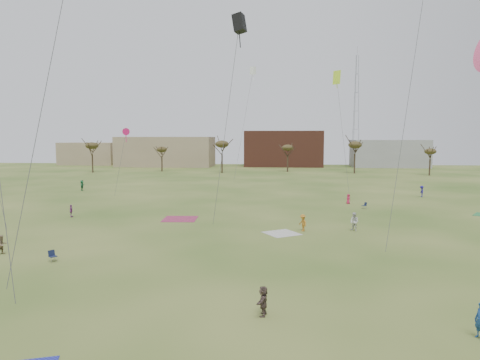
{
  "coord_description": "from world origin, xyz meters",
  "views": [
    {
      "loc": [
        3.65,
        -27.37,
        9.33
      ],
      "look_at": [
        0.0,
        12.0,
        5.5
      ],
      "focal_mm": 31.8,
      "sensor_mm": 36.0,
      "label": 1
    }
  ],
  "objects": [
    {
      "name": "ground",
      "position": [
        0.0,
        0.0,
        0.0
      ],
      "size": [
        260.0,
        260.0,
        0.0
      ],
      "primitive_type": "plane",
      "color": "#31531A",
      "rests_on": "ground"
    },
    {
      "name": "building_brick",
      "position": [
        5.0,
        120.0,
        6.0
      ],
      "size": [
        26.0,
        16.0,
        12.0
      ],
      "primitive_type": "cube",
      "color": "brown",
      "rests_on": "ground"
    },
    {
      "name": "flyer_mid_b",
      "position": [
        6.09,
        15.49,
        0.86
      ],
      "size": [
        1.11,
        1.28,
        1.71
      ],
      "primitive_type": "imported",
      "rotation": [
        0.0,
        0.0,
        5.25
      ],
      "color": "#B37221",
      "rests_on": "ground"
    },
    {
      "name": "camp_chair_left",
      "position": [
        -13.48,
        2.79,
        0.26
      ],
      "size": [
        0.74,
        0.73,
        0.87
      ],
      "rotation": [
        0.0,
        0.0,
        0.94
      ],
      "color": "#161E3D",
      "rests_on": "ground"
    },
    {
      "name": "spectator_fore_b",
      "position": [
        -18.7,
        4.46,
        0.78
      ],
      "size": [
        0.84,
        0.93,
        1.57
      ],
      "primitive_type": "imported",
      "rotation": [
        0.0,
        0.0,
        1.18
      ],
      "color": "#826E53",
      "rests_on": "ground"
    },
    {
      "name": "spectator_mid_e",
      "position": [
        11.31,
        16.06,
        0.95
      ],
      "size": [
        1.15,
        1.16,
        1.89
      ],
      "primitive_type": "imported",
      "rotation": [
        0.0,
        0.0,
        5.48
      ],
      "color": "silver",
      "rests_on": "ground"
    },
    {
      "name": "flyer_far_c",
      "position": [
        26.56,
        42.97,
        0.91
      ],
      "size": [
        0.82,
        1.26,
        1.83
      ],
      "primitive_type": "imported",
      "rotation": [
        0.0,
        0.0,
        4.59
      ],
      "color": "navy",
      "rests_on": "ground"
    },
    {
      "name": "kites_aloft",
      "position": [
        1.45,
        25.43,
        19.02
      ],
      "size": [
        59.48,
        79.61,
        23.69
      ],
      "color": "red",
      "rests_on": "ground"
    },
    {
      "name": "blanket_plum",
      "position": [
        -7.85,
        20.69,
        0.0
      ],
      "size": [
        4.09,
        4.09,
        0.03
      ],
      "primitive_type": "cube",
      "rotation": [
        0.0,
        0.0,
        1.64
      ],
      "color": "#9C3055",
      "rests_on": "ground"
    },
    {
      "name": "building_tan_west",
      "position": [
        -65.0,
        122.0,
        4.0
      ],
      "size": [
        20.0,
        12.0,
        8.0
      ],
      "primitive_type": "cube",
      "color": "#937F60",
      "rests_on": "ground"
    },
    {
      "name": "flyer_far_b",
      "position": [
        13.62,
        34.48,
        0.72
      ],
      "size": [
        0.83,
        0.8,
        1.43
      ],
      "primitive_type": "imported",
      "rotation": [
        0.0,
        0.0,
        0.71
      ],
      "color": "#C5214E",
      "rests_on": "ground"
    },
    {
      "name": "camp_chair_right",
      "position": [
        15.05,
        30.27,
        0.26
      ],
      "size": [
        0.7,
        0.67,
        0.87
      ],
      "rotation": [
        0.0,
        0.0,
        5.11
      ],
      "color": "#161E3C",
      "rests_on": "ground"
    },
    {
      "name": "radio_tower",
      "position": [
        30.0,
        125.0,
        19.21
      ],
      "size": [
        1.51,
        1.72,
        41.0
      ],
      "color": "#9EA3A8",
      "rests_on": "ground"
    },
    {
      "name": "building_grey",
      "position": [
        40.0,
        118.0,
        4.5
      ],
      "size": [
        24.0,
        12.0,
        9.0
      ],
      "primitive_type": "cube",
      "color": "gray",
      "rests_on": "ground"
    },
    {
      "name": "building_tan",
      "position": [
        -35.0,
        115.0,
        5.0
      ],
      "size": [
        32.0,
        14.0,
        10.0
      ],
      "primitive_type": "cube",
      "color": "#937F60",
      "rests_on": "ground"
    },
    {
      "name": "flyer_far_a",
      "position": [
        -31.91,
        46.07,
        0.95
      ],
      "size": [
        1.01,
        1.84,
        1.9
      ],
      "primitive_type": "imported",
      "rotation": [
        0.0,
        0.0,
        1.84
      ],
      "color": "#287849",
      "rests_on": "ground"
    },
    {
      "name": "blanket_cream",
      "position": [
        3.95,
        14.16,
        0.0
      ],
      "size": [
        4.16,
        4.16,
        0.03
      ],
      "primitive_type": "cube",
      "rotation": [
        0.0,
        0.0,
        2.15
      ],
      "color": "beige",
      "rests_on": "ground"
    },
    {
      "name": "spectator_mid_d",
      "position": [
        -21.13,
        20.76,
        0.75
      ],
      "size": [
        0.69,
        0.95,
        1.49
      ],
      "primitive_type": "imported",
      "rotation": [
        0.0,
        0.0,
        1.99
      ],
      "color": "#893986",
      "rests_on": "ground"
    },
    {
      "name": "tree_line",
      "position": [
        -2.85,
        79.12,
        7.09
      ],
      "size": [
        117.44,
        49.32,
        8.91
      ],
      "color": "#3A2B1E",
      "rests_on": "ground"
    },
    {
      "name": "spectator_fore_c",
      "position": [
        2.87,
        -5.64,
        0.8
      ],
      "size": [
        0.69,
        1.54,
        1.6
      ],
      "primitive_type": "imported",
      "rotation": [
        0.0,
        0.0,
        4.57
      ],
      "color": "brown",
      "rests_on": "ground"
    }
  ]
}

